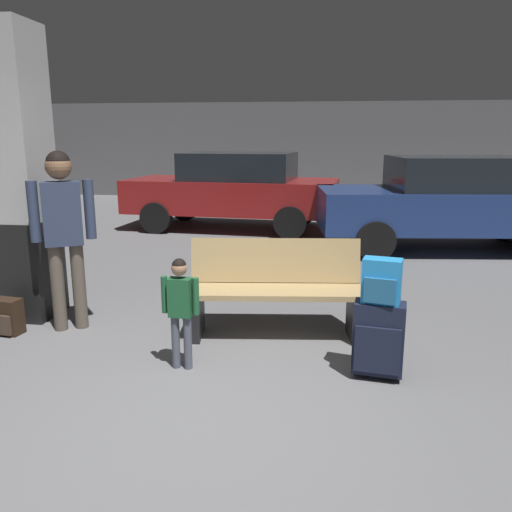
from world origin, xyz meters
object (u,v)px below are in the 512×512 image
object	(u,v)px
backpack_bright	(382,282)
adult	(63,222)
backpack_dark_floor	(6,317)
parked_car_far	(234,189)
parked_car_near	(450,201)
child	(180,302)
bench	(275,289)
suitcase	(378,338)
structural_pillar	(17,177)

from	to	relation	value
backpack_bright	adult	xyz separation A→B (m)	(-2.84, 0.69, 0.28)
backpack_bright	backpack_dark_floor	distance (m)	3.46
backpack_bright	backpack_dark_floor	size ratio (longest dim) A/B	1.00
parked_car_far	parked_car_near	distance (m)	4.08
child	adult	world-z (taller)	adult
bench	backpack_dark_floor	xyz separation A→B (m)	(-2.51, -0.32, -0.28)
bench	suitcase	size ratio (longest dim) A/B	2.73
child	suitcase	bearing A→B (deg)	1.14
child	structural_pillar	bearing A→B (deg)	151.54
bench	parked_car_far	world-z (taller)	parked_car_far
backpack_dark_floor	parked_car_near	size ratio (longest dim) A/B	0.08
suitcase	backpack_dark_floor	distance (m)	3.41
backpack_bright	parked_car_near	bearing A→B (deg)	72.07
backpack_dark_floor	bench	bearing A→B (deg)	7.34
bench	backpack_dark_floor	size ratio (longest dim) A/B	4.84
child	backpack_dark_floor	size ratio (longest dim) A/B	2.67
backpack_bright	child	bearing A→B (deg)	-178.87
structural_pillar	parked_car_near	bearing A→B (deg)	37.58
suitcase	adult	distance (m)	3.01
suitcase	parked_car_near	bearing A→B (deg)	72.08
bench	adult	bearing A→B (deg)	-176.81
bench	backpack_bright	distance (m)	1.22
structural_pillar	backpack_bright	xyz separation A→B (m)	(3.46, -1.01, -0.66)
parked_car_far	child	bearing A→B (deg)	-83.95
backpack_dark_floor	parked_car_near	xyz separation A→B (m)	(4.96, 4.42, 0.64)
backpack_dark_floor	structural_pillar	bearing A→B (deg)	98.82
structural_pillar	backpack_bright	size ratio (longest dim) A/B	8.46
adult	parked_car_near	xyz separation A→B (m)	(4.43, 4.21, -0.24)
structural_pillar	suitcase	xyz separation A→B (m)	(3.46, -1.01, -1.11)
structural_pillar	suitcase	size ratio (longest dim) A/B	4.76
backpack_bright	parked_car_far	bearing A→B (deg)	109.20
adult	parked_car_far	xyz separation A→B (m)	(0.63, 5.68, -0.24)
adult	backpack_dark_floor	size ratio (longest dim) A/B	5.00
bench	suitcase	distance (m)	1.18
bench	child	xyz separation A→B (m)	(-0.67, -0.83, 0.12)
adult	backpack_dark_floor	bearing A→B (deg)	-158.24
structural_pillar	bench	xyz separation A→B (m)	(2.60, -0.22, -0.99)
child	adult	xyz separation A→B (m)	(-1.30, 0.72, 0.49)
parked_car_far	parked_car_near	xyz separation A→B (m)	(3.80, -1.47, 0.00)
bench	parked_car_near	bearing A→B (deg)	59.13
bench	backpack_dark_floor	distance (m)	2.55
backpack_bright	structural_pillar	bearing A→B (deg)	163.71
suitcase	backpack_dark_floor	bearing A→B (deg)	172.04
structural_pillar	suitcase	distance (m)	3.77
backpack_bright	child	distance (m)	1.55
suitcase	parked_car_near	size ratio (longest dim) A/B	0.14
backpack_bright	parked_car_far	distance (m)	6.74
adult	child	bearing A→B (deg)	-28.78
bench	backpack_bright	bearing A→B (deg)	-42.60
parked_car_near	child	bearing A→B (deg)	-122.38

